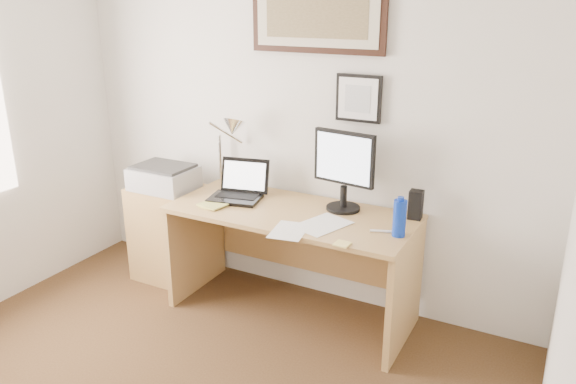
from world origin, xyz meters
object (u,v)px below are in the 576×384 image
Objects in this scene: laptop at (239,190)px; printer at (164,177)px; book at (209,200)px; water_bottle at (400,218)px; lcd_monitor at (344,167)px; side_cabinet at (169,233)px; desk at (297,240)px.

printer is (-0.62, -0.04, 0.01)m from laptop.
laptop is at bearing 3.23° from printer.
water_bottle is at bearing 1.78° from book.
laptop is 0.76m from lcd_monitor.
book is 0.53× the size of printer.
printer reaches higher than side_cabinet.
laptop reaches higher than printer.
laptop reaches higher than water_bottle.
book is 0.65m from desk.
side_cabinet is 0.78m from laptop.
side_cabinet is 1.87m from water_bottle.
lcd_monitor reaches higher than printer.
side_cabinet is 1.52m from lcd_monitor.
book reaches higher than desk.
side_cabinet is 1.08m from desk.
book is 0.14× the size of desk.
laptop is 0.62m from printer.
printer is (-1.34, -0.16, -0.22)m from lcd_monitor.
printer reaches higher than desk.
printer is (0.02, -0.03, 0.45)m from side_cabinet.
laptop is (0.14, 0.16, 0.05)m from book.
lcd_monitor is at bearing 9.79° from laptop.
water_bottle is 0.82m from desk.
book is at bearing -178.22° from water_bottle.
book is at bearing -161.97° from lcd_monitor.
lcd_monitor is 1.36m from printer.
lcd_monitor is at bearing 17.46° from desk.
lcd_monitor reaches higher than book.
side_cabinet is 1.91× the size of laptop.
water_bottle reaches higher than side_cabinet.
water_bottle is at bearing -11.51° from desk.
lcd_monitor is (0.72, 0.12, 0.23)m from laptop.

